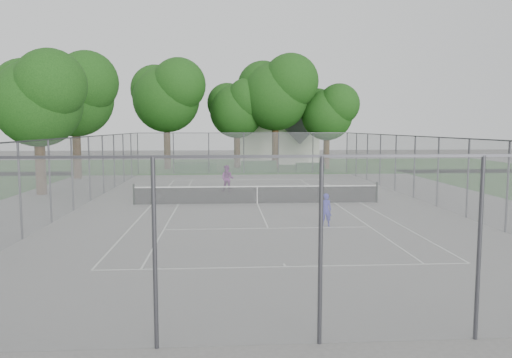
{
  "coord_description": "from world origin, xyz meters",
  "views": [
    {
      "loc": [
        -1.76,
        -25.83,
        4.03
      ],
      "look_at": [
        0.0,
        1.0,
        1.2
      ],
      "focal_mm": 35.0,
      "sensor_mm": 36.0,
      "label": 1
    }
  ],
  "objects": [
    {
      "name": "tennis_net",
      "position": [
        0.0,
        0.0,
        0.51
      ],
      "size": [
        12.87,
        0.1,
        1.1
      ],
      "color": "black",
      "rests_on": "ground"
    },
    {
      "name": "house",
      "position": [
        4.26,
        29.87,
        4.22
      ],
      "size": [
        8.43,
        6.53,
        10.49
      ],
      "color": "silver",
      "rests_on": "ground"
    },
    {
      "name": "court_markings",
      "position": [
        0.0,
        0.0,
        0.01
      ],
      "size": [
        11.03,
        23.83,
        0.01
      ],
      "color": "silver",
      "rests_on": "ground"
    },
    {
      "name": "ground",
      "position": [
        0.0,
        0.0,
        0.0
      ],
      "size": [
        120.0,
        120.0,
        0.0
      ],
      "primitive_type": "plane",
      "color": "slate",
      "rests_on": "ground"
    },
    {
      "name": "hedge_left",
      "position": [
        -4.18,
        18.26,
        0.45
      ],
      "size": [
        3.63,
        1.09,
        0.91
      ],
      "primitive_type": "cube",
      "color": "#154317",
      "rests_on": "ground"
    },
    {
      "name": "tree_far_left",
      "position": [
        -7.02,
        22.27,
        7.15
      ],
      "size": [
        7.24,
        6.61,
        10.41
      ],
      "color": "#392514",
      "rests_on": "ground"
    },
    {
      "name": "tree_far_midleft",
      "position": [
        -0.34,
        23.12,
        5.98
      ],
      "size": [
        6.06,
        5.53,
        8.71
      ],
      "color": "#392514",
      "rests_on": "ground"
    },
    {
      "name": "tree_far_right",
      "position": [
        8.26,
        21.71,
        5.55
      ],
      "size": [
        5.63,
        5.14,
        8.09
      ],
      "color": "#392514",
      "rests_on": "ground"
    },
    {
      "name": "tree_side_back",
      "position": [
        -13.07,
        13.78,
        6.68
      ],
      "size": [
        6.76,
        6.17,
        9.72
      ],
      "color": "#392514",
      "rests_on": "ground"
    },
    {
      "name": "hedge_mid",
      "position": [
        1.38,
        18.44,
        0.49
      ],
      "size": [
        3.12,
        0.89,
        0.98
      ],
      "primitive_type": "cube",
      "color": "#154317",
      "rests_on": "ground"
    },
    {
      "name": "tree_far_midright",
      "position": [
        3.37,
        22.25,
        7.48
      ],
      "size": [
        7.57,
        6.92,
        10.89
      ],
      "color": "#392514",
      "rests_on": "ground"
    },
    {
      "name": "perimeter_fence",
      "position": [
        0.0,
        0.0,
        1.81
      ],
      "size": [
        18.08,
        34.08,
        3.52
      ],
      "color": "#38383D",
      "rests_on": "ground"
    },
    {
      "name": "hedge_right",
      "position": [
        6.07,
        18.65,
        0.38
      ],
      "size": [
        2.55,
        0.94,
        0.77
      ],
      "primitive_type": "cube",
      "color": "#154317",
      "rests_on": "ground"
    },
    {
      "name": "girl_player",
      "position": [
        2.36,
        -6.11,
        0.67
      ],
      "size": [
        0.52,
        0.37,
        1.35
      ],
      "primitive_type": "imported",
      "rotation": [
        0.0,
        0.0,
        3.04
      ],
      "color": "#2C2BA2",
      "rests_on": "ground"
    },
    {
      "name": "grass_far",
      "position": [
        0.0,
        26.0,
        0.0
      ],
      "size": [
        60.0,
        20.0,
        0.0
      ],
      "primitive_type": "cube",
      "color": "#1E4E16",
      "rests_on": "ground"
    },
    {
      "name": "woman_player",
      "position": [
        -1.52,
        4.79,
        0.83
      ],
      "size": [
        0.94,
        0.82,
        1.66
      ],
      "primitive_type": "imported",
      "rotation": [
        0.0,
        0.0,
        -0.27
      ],
      "color": "#732775",
      "rests_on": "ground"
    },
    {
      "name": "tree_side_front",
      "position": [
        -12.55,
        4.46,
        5.82
      ],
      "size": [
        5.89,
        5.38,
        8.47
      ],
      "color": "#392514",
      "rests_on": "ground"
    }
  ]
}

